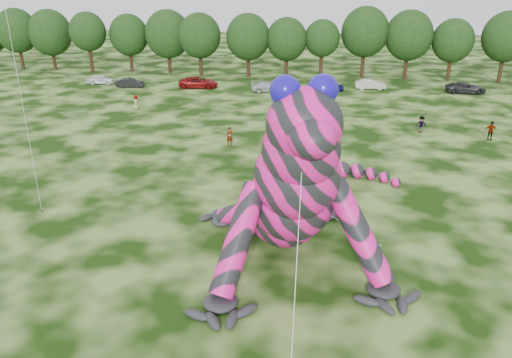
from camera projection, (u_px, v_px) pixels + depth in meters
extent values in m
plane|color=#16330A|center=(282.00, 302.00, 24.37)|extent=(240.00, 240.00, 0.00)
cylinder|color=silver|center=(23.00, 105.00, 29.52)|extent=(0.02, 0.02, 15.62)
cylinder|color=#382314|center=(42.00, 210.00, 33.56)|extent=(0.08, 0.08, 0.24)
imported|color=white|center=(101.00, 79.00, 72.08)|extent=(4.08, 1.96, 1.34)
imported|color=black|center=(130.00, 83.00, 70.06)|extent=(4.02, 1.73, 1.29)
imported|color=maroon|center=(198.00, 82.00, 69.70)|extent=(5.64, 2.97, 1.51)
imported|color=#A6ABB0|center=(269.00, 87.00, 67.36)|extent=(5.03, 2.73, 1.38)
imported|color=#101353|center=(328.00, 86.00, 67.77)|extent=(4.44, 2.31, 1.44)
imported|color=beige|center=(371.00, 84.00, 68.90)|extent=(4.28, 1.79, 1.37)
imported|color=#262729|center=(466.00, 88.00, 66.63)|extent=(5.15, 2.41, 1.42)
imported|color=gray|center=(491.00, 131.00, 47.76)|extent=(1.12, 0.57, 1.84)
imported|color=gray|center=(230.00, 137.00, 46.27)|extent=(0.65, 0.44, 1.72)
imported|color=gray|center=(280.00, 143.00, 44.77)|extent=(0.95, 1.00, 1.64)
imported|color=gray|center=(136.00, 102.00, 58.71)|extent=(0.96, 0.90, 1.66)
imported|color=gray|center=(421.00, 125.00, 49.96)|extent=(1.22, 0.88, 1.71)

